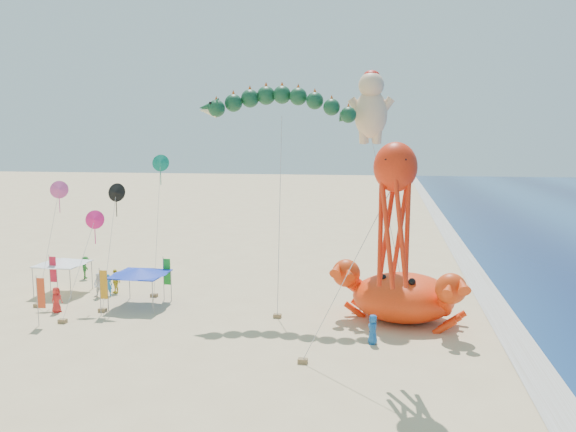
% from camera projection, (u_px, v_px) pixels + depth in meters
% --- Properties ---
extents(ground, '(320.00, 320.00, 0.00)m').
position_uv_depth(ground, '(313.00, 322.00, 35.68)').
color(ground, '#D1B784').
rests_on(ground, ground).
extents(foam_strip, '(320.00, 320.00, 0.00)m').
position_uv_depth(foam_strip, '(512.00, 333.00, 33.55)').
color(foam_strip, silver).
rests_on(foam_strip, ground).
extents(crab_inflatable, '(8.72, 7.48, 3.82)m').
position_uv_depth(crab_inflatable, '(403.00, 296.00, 35.59)').
color(crab_inflatable, '#FF370D').
rests_on(crab_inflatable, ground).
extents(dragon_kite, '(10.93, 5.26, 14.81)m').
position_uv_depth(dragon_kite, '(279.00, 109.00, 38.07)').
color(dragon_kite, '#0F3A21').
rests_on(dragon_kite, ground).
extents(cherub_kite, '(4.18, 3.87, 16.22)m').
position_uv_depth(cherub_kite, '(371.00, 105.00, 38.46)').
color(cherub_kite, '#ECBD90').
rests_on(cherub_kite, ground).
extents(octopus_kite, '(5.73, 1.93, 11.38)m').
position_uv_depth(octopus_kite, '(394.00, 204.00, 26.30)').
color(octopus_kite, red).
rests_on(octopus_kite, ground).
extents(canopy_blue, '(3.80, 3.80, 2.71)m').
position_uv_depth(canopy_blue, '(140.00, 271.00, 38.95)').
color(canopy_blue, gray).
rests_on(canopy_blue, ground).
extents(canopy_white, '(3.58, 3.58, 2.71)m').
position_uv_depth(canopy_white, '(62.00, 261.00, 42.26)').
color(canopy_white, gray).
rests_on(canopy_white, ground).
extents(feather_flags, '(9.08, 6.89, 3.20)m').
position_uv_depth(feather_flags, '(92.00, 280.00, 38.21)').
color(feather_flags, gray).
rests_on(feather_flags, ground).
extents(beachgoers, '(25.05, 12.36, 1.87)m').
position_uv_depth(beachgoers, '(122.00, 285.00, 41.23)').
color(beachgoers, '#217DC2').
rests_on(beachgoers, ground).
extents(small_kites, '(7.69, 8.72, 10.46)m').
position_uv_depth(small_kites, '(107.00, 202.00, 39.84)').
color(small_kites, '#0A775C').
rests_on(small_kites, ground).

